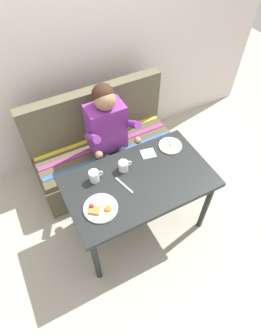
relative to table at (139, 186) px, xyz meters
name	(u,v)px	position (x,y,z in m)	size (l,w,h in m)	color
ground_plane	(137,224)	(0.00, 0.00, -0.65)	(8.00, 8.00, 0.00)	#AAA594
back_wall	(73,42)	(0.00, 1.27, 0.65)	(4.40, 0.10, 2.60)	beige
table	(139,186)	(0.00, 0.00, 0.00)	(1.20, 0.70, 0.73)	black
couch	(104,152)	(0.00, 0.76, -0.32)	(1.44, 0.56, 1.00)	brown
person	(110,133)	(0.01, 0.59, 0.09)	(0.45, 0.61, 1.21)	#7B2E8D
plate_breakfast	(100,208)	(-0.39, -0.10, 0.09)	(0.26, 0.26, 0.05)	white
plate_eggs	(170,146)	(0.42, 0.20, 0.09)	(0.21, 0.21, 0.04)	white
coffee_mug	(94,176)	(-0.31, 0.17, 0.13)	(0.12, 0.08, 0.10)	white
coffee_mug_second	(124,166)	(-0.06, 0.16, 0.13)	(0.12, 0.08, 0.09)	white
napkin	(148,154)	(0.21, 0.21, 0.09)	(0.12, 0.11, 0.01)	silver
knife	(124,185)	(-0.13, 0.01, 0.08)	(0.01, 0.20, 0.01)	silver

